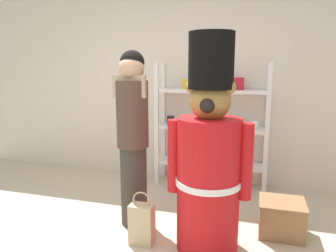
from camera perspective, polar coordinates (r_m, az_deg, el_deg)
The scene contains 6 objects.
back_wall at distance 4.20m, azimuth 2.36°, elevation 7.96°, with size 6.40×0.12×2.60m, color silver.
merchandise_shelf at distance 3.96m, azimuth 7.88°, elevation 0.14°, with size 1.39×0.35×1.55m.
teddy_bear_guard at distance 2.55m, azimuth 7.42°, elevation -6.38°, with size 0.69×0.53×1.75m.
person_shopper at distance 2.92m, azimuth -6.44°, elevation -1.21°, with size 0.31×0.29×1.65m.
shopping_bag at distance 2.80m, azimuth -4.80°, elevation -17.29°, with size 0.21×0.13×0.47m.
display_crate at distance 3.12m, azimuth 19.93°, elevation -15.41°, with size 0.40×0.36×0.31m.
Camera 1 is at (1.00, -1.88, 1.49)m, focal length 33.47 mm.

